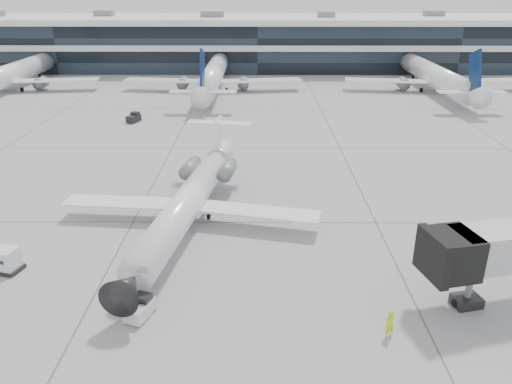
{
  "coord_description": "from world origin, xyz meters",
  "views": [
    {
      "loc": [
        0.38,
        -36.81,
        18.2
      ],
      "look_at": [
        0.14,
        0.29,
        2.6
      ],
      "focal_mm": 35.0,
      "sensor_mm": 36.0,
      "label": 1
    }
  ],
  "objects_px": {
    "ramp_worker": "(389,323)",
    "cargo_uld": "(5,260)",
    "regional_jet": "(189,200)",
    "baggage_tug": "(140,308)"
  },
  "relations": [
    {
      "from": "regional_jet",
      "to": "baggage_tug",
      "type": "bearing_deg",
      "value": -87.24
    },
    {
      "from": "ramp_worker",
      "to": "baggage_tug",
      "type": "height_order",
      "value": "ramp_worker"
    },
    {
      "from": "regional_jet",
      "to": "ramp_worker",
      "type": "xyz_separation_m",
      "value": [
        12.87,
        -14.04,
        -1.23
      ]
    },
    {
      "from": "ramp_worker",
      "to": "cargo_uld",
      "type": "height_order",
      "value": "ramp_worker"
    },
    {
      "from": "cargo_uld",
      "to": "baggage_tug",
      "type": "bearing_deg",
      "value": -10.83
    },
    {
      "from": "ramp_worker",
      "to": "regional_jet",
      "type": "bearing_deg",
      "value": -76.39
    },
    {
      "from": "regional_jet",
      "to": "ramp_worker",
      "type": "bearing_deg",
      "value": -38.54
    },
    {
      "from": "baggage_tug",
      "to": "cargo_uld",
      "type": "height_order",
      "value": "cargo_uld"
    },
    {
      "from": "regional_jet",
      "to": "cargo_uld",
      "type": "bearing_deg",
      "value": -138.67
    },
    {
      "from": "regional_jet",
      "to": "cargo_uld",
      "type": "relative_size",
      "value": 11.3
    }
  ]
}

